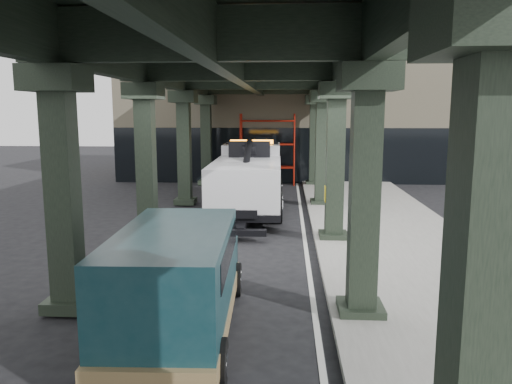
% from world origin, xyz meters
% --- Properties ---
extents(ground, '(90.00, 90.00, 0.00)m').
position_xyz_m(ground, '(0.00, 0.00, 0.00)').
color(ground, black).
rests_on(ground, ground).
extents(sidewalk, '(5.00, 40.00, 0.15)m').
position_xyz_m(sidewalk, '(4.50, 2.00, 0.07)').
color(sidewalk, gray).
rests_on(sidewalk, ground).
extents(lane_stripe, '(0.12, 38.00, 0.01)m').
position_xyz_m(lane_stripe, '(1.70, 2.00, 0.01)').
color(lane_stripe, silver).
rests_on(lane_stripe, ground).
extents(viaduct, '(7.40, 32.00, 6.40)m').
position_xyz_m(viaduct, '(-0.40, 2.00, 5.46)').
color(viaduct, black).
rests_on(viaduct, ground).
extents(building, '(22.00, 10.00, 8.00)m').
position_xyz_m(building, '(2.00, 20.00, 4.00)').
color(building, '#C6B793').
rests_on(building, ground).
extents(scaffolding, '(3.08, 0.88, 4.00)m').
position_xyz_m(scaffolding, '(0.00, 14.64, 2.11)').
color(scaffolding, '#AC1C0D').
rests_on(scaffolding, ground).
extents(tow_truck, '(2.89, 9.21, 3.00)m').
position_xyz_m(tow_truck, '(-0.48, 7.04, 1.46)').
color(tow_truck, black).
rests_on(tow_truck, ground).
extents(towed_van, '(2.23, 5.21, 2.09)m').
position_xyz_m(towed_van, '(-0.86, -5.07, 1.12)').
color(towed_van, '#0F3138').
rests_on(towed_van, ground).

